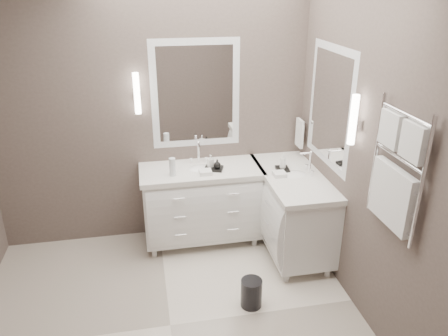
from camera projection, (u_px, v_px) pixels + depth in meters
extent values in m
cube|color=silver|center=(170.00, 326.00, 3.58)|extent=(3.20, 3.00, 0.01)
cube|color=#544843|center=(152.00, 115.00, 4.40)|extent=(3.20, 0.01, 2.70)
cube|color=#544843|center=(185.00, 333.00, 1.69)|extent=(3.20, 0.01, 2.70)
cube|color=#544843|center=(372.00, 159.00, 3.33)|extent=(0.01, 3.00, 2.70)
cube|color=white|center=(202.00, 203.00, 4.59)|extent=(1.20, 0.55, 0.70)
cube|color=silver|center=(201.00, 170.00, 4.44)|extent=(1.24, 0.59, 0.05)
ellipsoid|color=white|center=(201.00, 172.00, 4.44)|extent=(0.36, 0.28, 0.12)
cylinder|color=white|center=(199.00, 153.00, 4.53)|extent=(0.02, 0.02, 0.22)
cube|color=white|center=(291.00, 210.00, 4.45)|extent=(0.55, 1.20, 0.70)
cube|color=silver|center=(294.00, 177.00, 4.30)|extent=(0.59, 1.24, 0.05)
ellipsoid|color=white|center=(293.00, 178.00, 4.30)|extent=(0.36, 0.28, 0.12)
cylinder|color=white|center=(310.00, 163.00, 4.27)|extent=(0.02, 0.02, 0.22)
cube|color=white|center=(196.00, 94.00, 4.39)|extent=(0.90, 0.02, 1.10)
cube|color=white|center=(196.00, 94.00, 4.39)|extent=(0.77, 0.02, 0.96)
cube|color=white|center=(330.00, 106.00, 3.97)|extent=(0.02, 0.90, 1.10)
cube|color=white|center=(330.00, 106.00, 3.97)|extent=(0.02, 0.90, 0.96)
cube|color=white|center=(137.00, 99.00, 4.23)|extent=(0.05, 0.05, 0.10)
cylinder|color=white|center=(137.00, 93.00, 4.21)|extent=(0.06, 0.06, 0.40)
cube|color=white|center=(353.00, 126.00, 3.43)|extent=(0.05, 0.05, 0.10)
cylinder|color=white|center=(353.00, 120.00, 3.41)|extent=(0.06, 0.06, 0.40)
cylinder|color=white|center=(301.00, 120.00, 4.58)|extent=(0.02, 0.22, 0.02)
cube|color=white|center=(300.00, 133.00, 4.64)|extent=(0.03, 0.17, 0.30)
cylinder|color=white|center=(422.00, 185.00, 2.67)|extent=(0.03, 0.03, 0.90)
cylinder|color=white|center=(376.00, 153.00, 3.17)|extent=(0.03, 0.03, 0.90)
cube|color=white|center=(414.00, 142.00, 2.71)|extent=(0.06, 0.22, 0.24)
cube|color=white|center=(391.00, 129.00, 2.95)|extent=(0.06, 0.22, 0.24)
cube|color=white|center=(392.00, 196.00, 3.00)|extent=(0.06, 0.46, 0.42)
cylinder|color=black|center=(251.00, 293.00, 3.76)|extent=(0.22, 0.22, 0.26)
cube|color=black|center=(214.00, 168.00, 4.39)|extent=(0.21, 0.19, 0.03)
cube|color=black|center=(282.00, 169.00, 4.37)|extent=(0.14, 0.18, 0.03)
cylinder|color=silver|center=(172.00, 167.00, 4.23)|extent=(0.08, 0.08, 0.18)
imported|color=white|center=(210.00, 161.00, 4.37)|extent=(0.07, 0.07, 0.13)
imported|color=black|center=(217.00, 164.00, 4.34)|extent=(0.09, 0.09, 0.09)
imported|color=white|center=(283.00, 161.00, 4.33)|extent=(0.07, 0.07, 0.16)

